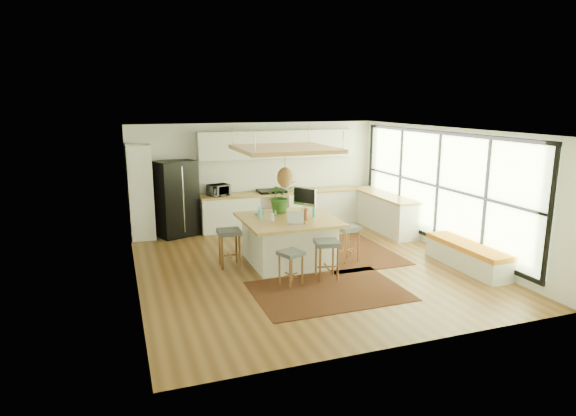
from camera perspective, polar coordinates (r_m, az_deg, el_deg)
name	(u,v)px	position (r m, az deg, el deg)	size (l,w,h in m)	color
floor	(306,266)	(9.89, 2.08, -6.74)	(7.00, 7.00, 0.00)	brown
ceiling	(307,130)	(9.36, 2.21, 9.07)	(7.00, 7.00, 0.00)	white
wall_back	(257,175)	(12.80, -3.67, 3.88)	(6.50, 6.50, 0.00)	white
wall_front	(406,251)	(6.51, 13.65, -4.87)	(6.50, 6.50, 0.00)	white
wall_left	(132,212)	(8.88, -17.73, -0.50)	(7.00, 7.00, 0.00)	white
wall_right	(445,190)	(11.14, 17.89, 2.02)	(7.00, 7.00, 0.00)	white
window_wall	(444,188)	(11.11, 17.78, 2.26)	(0.10, 6.20, 2.60)	black
pantry	(141,192)	(12.05, -16.84, 1.76)	(0.55, 0.60, 2.25)	white
back_counter_base	(281,210)	(12.83, -0.86, -0.21)	(4.20, 0.60, 0.88)	white
back_counter_top	(281,193)	(12.74, -0.87, 1.81)	(4.24, 0.64, 0.05)	#A67B3B
backsplash	(277,174)	(12.94, -1.30, 4.00)	(4.20, 0.02, 0.80)	white
upper_cabinets	(279,144)	(12.70, -1.09, 7.47)	(4.20, 0.34, 0.70)	white
range	(272,208)	(12.74, -1.93, -0.03)	(0.76, 0.62, 1.00)	#A5A5AA
right_counter_base	(383,212)	(12.76, 11.05, -0.51)	(0.60, 2.50, 0.88)	white
right_counter_top	(384,195)	(12.67, 11.13, 1.52)	(0.64, 2.54, 0.05)	#A67B3B
window_bench	(467,256)	(10.30, 20.18, -5.28)	(0.52, 2.00, 0.50)	white
ceiling_panel	(285,163)	(9.69, -0.36, 5.33)	(1.86, 1.86, 0.80)	#A67B3B
rug_near	(329,291)	(8.64, 4.77, -9.64)	(2.60, 1.80, 0.01)	black
rug_right	(348,251)	(10.88, 6.97, -5.00)	(1.80, 2.60, 0.01)	black
fridge	(176,198)	(12.16, -12.97, 1.10)	(0.92, 0.72, 1.84)	black
island	(288,240)	(9.97, 0.04, -3.77)	(1.85, 1.85, 0.93)	#A67B3B
stool_near_left	(291,266)	(8.76, 0.34, -6.85)	(0.38, 0.38, 0.64)	#464B4E
stool_near_right	(327,260)	(9.12, 4.55, -6.10)	(0.43, 0.43, 0.73)	#464B4E
stool_right_front	(347,244)	(10.13, 6.88, -4.24)	(0.44, 0.44, 0.75)	#464B4E
stool_right_back	(327,233)	(10.94, 4.53, -2.94)	(0.37, 0.37, 0.63)	#464B4E
stool_left_side	(230,249)	(9.81, -6.85, -4.80)	(0.45, 0.45, 0.75)	#464B4E
laptop	(296,218)	(9.36, 1.00, -1.15)	(0.32, 0.34, 0.24)	#A5A5AA
monitor	(305,200)	(10.37, 1.95, 0.98)	(0.57, 0.20, 0.53)	#A5A5AA
microwave	(219,189)	(12.29, -8.12, 2.23)	(0.51, 0.28, 0.35)	#A5A5AA
island_plant	(280,199)	(10.35, -0.89, 1.00)	(0.62, 0.68, 0.53)	#1E4C19
island_bowl	(258,214)	(10.14, -3.48, -0.66)	(0.20, 0.20, 0.05)	silver
island_bottle_0	(261,214)	(9.76, -3.20, -0.75)	(0.07, 0.07, 0.19)	#37D4DD
island_bottle_1	(272,217)	(9.57, -1.92, -1.01)	(0.07, 0.07, 0.19)	white
island_bottle_2	(305,216)	(9.64, 2.04, -0.90)	(0.07, 0.07, 0.19)	#974A32
island_bottle_3	(304,212)	(9.99, 1.83, -0.42)	(0.07, 0.07, 0.19)	silver
island_bottle_4	(275,212)	(10.00, -1.52, -0.42)	(0.07, 0.07, 0.19)	#4B7D4B
island_bottle_5	(313,213)	(9.91, 2.95, -0.54)	(0.07, 0.07, 0.19)	#37D4DD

